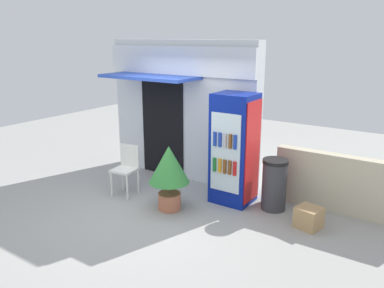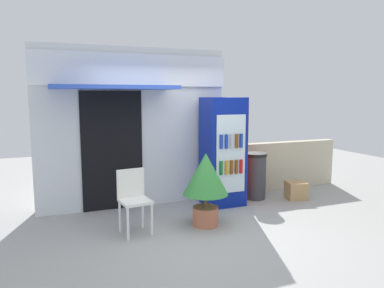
{
  "view_description": "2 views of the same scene",
  "coord_description": "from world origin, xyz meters",
  "px_view_note": "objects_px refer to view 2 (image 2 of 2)",
  "views": [
    {
      "loc": [
        4.01,
        -4.6,
        2.87
      ],
      "look_at": [
        0.42,
        0.76,
        1.05
      ],
      "focal_mm": 36.01,
      "sensor_mm": 36.0,
      "label": 1
    },
    {
      "loc": [
        -1.85,
        -4.67,
        1.98
      ],
      "look_at": [
        0.26,
        0.66,
        1.21
      ],
      "focal_mm": 33.89,
      "sensor_mm": 36.0,
      "label": 2
    }
  ],
  "objects_px": {
    "drink_cooler": "(223,151)",
    "potted_plant_near_shop": "(206,179)",
    "plastic_chair": "(133,196)",
    "cardboard_box": "(296,190)",
    "trash_bin": "(255,176)"
  },
  "relations": [
    {
      "from": "potted_plant_near_shop",
      "to": "cardboard_box",
      "type": "height_order",
      "value": "potted_plant_near_shop"
    },
    {
      "from": "trash_bin",
      "to": "cardboard_box",
      "type": "bearing_deg",
      "value": -24.93
    },
    {
      "from": "drink_cooler",
      "to": "cardboard_box",
      "type": "relative_size",
      "value": 5.47
    },
    {
      "from": "drink_cooler",
      "to": "potted_plant_near_shop",
      "type": "xyz_separation_m",
      "value": [
        -0.74,
        -0.9,
        -0.25
      ]
    },
    {
      "from": "drink_cooler",
      "to": "plastic_chair",
      "type": "bearing_deg",
      "value": -156.89
    },
    {
      "from": "potted_plant_near_shop",
      "to": "cardboard_box",
      "type": "relative_size",
      "value": 3.15
    },
    {
      "from": "drink_cooler",
      "to": "potted_plant_near_shop",
      "type": "relative_size",
      "value": 1.73
    },
    {
      "from": "trash_bin",
      "to": "plastic_chair",
      "type": "bearing_deg",
      "value": -161.18
    },
    {
      "from": "plastic_chair",
      "to": "trash_bin",
      "type": "relative_size",
      "value": 1.04
    },
    {
      "from": "plastic_chair",
      "to": "cardboard_box",
      "type": "height_order",
      "value": "plastic_chair"
    },
    {
      "from": "drink_cooler",
      "to": "potted_plant_near_shop",
      "type": "distance_m",
      "value": 1.2
    },
    {
      "from": "trash_bin",
      "to": "cardboard_box",
      "type": "distance_m",
      "value": 0.84
    },
    {
      "from": "drink_cooler",
      "to": "trash_bin",
      "type": "height_order",
      "value": "drink_cooler"
    },
    {
      "from": "plastic_chair",
      "to": "cardboard_box",
      "type": "bearing_deg",
      "value": 9.35
    },
    {
      "from": "potted_plant_near_shop",
      "to": "trash_bin",
      "type": "bearing_deg",
      "value": 34.06
    }
  ]
}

